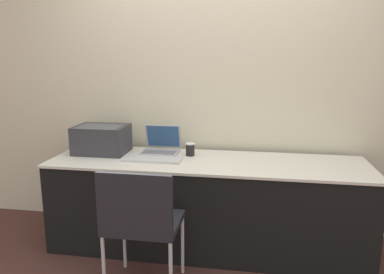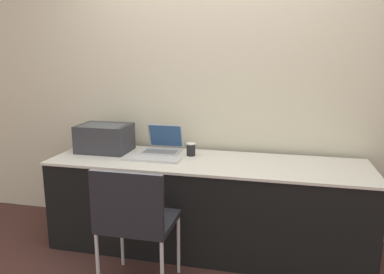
{
  "view_description": "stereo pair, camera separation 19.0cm",
  "coord_description": "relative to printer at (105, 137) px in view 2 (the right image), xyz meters",
  "views": [
    {
      "loc": [
        0.35,
        -2.49,
        1.55
      ],
      "look_at": [
        -0.13,
        0.37,
        0.91
      ],
      "focal_mm": 35.0,
      "sensor_mm": 36.0,
      "label": 1
    },
    {
      "loc": [
        0.54,
        -2.45,
        1.55
      ],
      "look_at": [
        -0.13,
        0.37,
        0.91
      ],
      "focal_mm": 35.0,
      "sensor_mm": 36.0,
      "label": 2
    }
  ],
  "objects": [
    {
      "name": "ground_plane",
      "position": [
        0.92,
        -0.44,
        -0.86
      ],
      "size": [
        14.0,
        14.0,
        0.0
      ],
      "primitive_type": "plane",
      "color": "#472823"
    },
    {
      "name": "wall_back",
      "position": [
        0.92,
        0.34,
        0.44
      ],
      "size": [
        8.0,
        0.05,
        2.6
      ],
      "color": "beige",
      "rests_on": "ground_plane"
    },
    {
      "name": "table",
      "position": [
        0.92,
        -0.1,
        -0.49
      ],
      "size": [
        2.5,
        0.7,
        0.73
      ],
      "color": "black",
      "rests_on": "ground_plane"
    },
    {
      "name": "printer",
      "position": [
        0.0,
        0.0,
        0.0
      ],
      "size": [
        0.43,
        0.32,
        0.23
      ],
      "color": "#333338",
      "rests_on": "table"
    },
    {
      "name": "laptop_left",
      "position": [
        0.49,
        0.09,
        -0.08
      ],
      "size": [
        0.31,
        0.29,
        0.23
      ],
      "color": "#B7B7BC",
      "rests_on": "table"
    },
    {
      "name": "external_keyboard",
      "position": [
        0.48,
        -0.17,
        -0.12
      ],
      "size": [
        0.47,
        0.16,
        0.02
      ],
      "color": "silver",
      "rests_on": "table"
    },
    {
      "name": "coffee_cup",
      "position": [
        0.76,
        0.03,
        -0.07
      ],
      "size": [
        0.08,
        0.08,
        0.11
      ],
      "color": "black",
      "rests_on": "table"
    },
    {
      "name": "chair",
      "position": [
        0.58,
        -0.78,
        -0.33
      ],
      "size": [
        0.47,
        0.42,
        0.87
      ],
      "color": "black",
      "rests_on": "ground_plane"
    }
  ]
}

